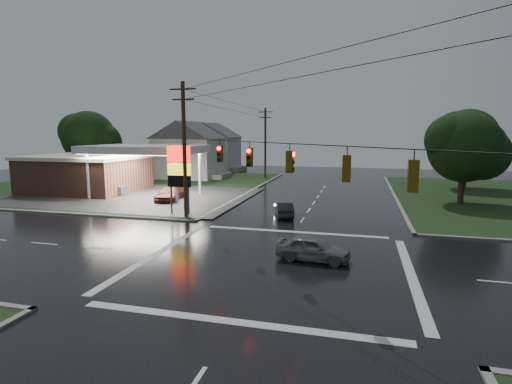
% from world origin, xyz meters
% --- Properties ---
extents(ground, '(120.00, 120.00, 0.00)m').
position_xyz_m(ground, '(0.00, 0.00, 0.00)').
color(ground, black).
rests_on(ground, ground).
extents(grass_nw, '(36.00, 36.00, 0.08)m').
position_xyz_m(grass_nw, '(-26.00, 26.00, 0.04)').
color(grass_nw, black).
rests_on(grass_nw, ground).
extents(gas_station, '(26.20, 18.00, 5.60)m').
position_xyz_m(gas_station, '(-25.68, 19.70, 2.55)').
color(gas_station, '#2D2D2D').
rests_on(gas_station, ground).
extents(pylon_sign, '(2.00, 0.35, 6.00)m').
position_xyz_m(pylon_sign, '(-10.50, 10.50, 4.01)').
color(pylon_sign, '#59595E').
rests_on(pylon_sign, ground).
extents(utility_pole_nw, '(2.20, 0.32, 11.00)m').
position_xyz_m(utility_pole_nw, '(-9.50, 9.50, 5.72)').
color(utility_pole_nw, '#382619').
rests_on(utility_pole_nw, ground).
extents(utility_pole_n, '(2.20, 0.32, 10.50)m').
position_xyz_m(utility_pole_n, '(-9.50, 38.00, 5.47)').
color(utility_pole_n, '#382619').
rests_on(utility_pole_n, ground).
extents(traffic_signals, '(26.87, 26.87, 1.47)m').
position_xyz_m(traffic_signals, '(0.02, -0.02, 6.48)').
color(traffic_signals, black).
rests_on(traffic_signals, ground).
extents(house_near, '(11.05, 8.48, 8.60)m').
position_xyz_m(house_near, '(-20.95, 36.00, 4.41)').
color(house_near, silver).
rests_on(house_near, ground).
extents(house_far, '(11.05, 8.48, 8.60)m').
position_xyz_m(house_far, '(-21.95, 48.00, 4.41)').
color(house_far, silver).
rests_on(house_far, ground).
extents(tree_nw_behind, '(8.93, 7.60, 10.00)m').
position_xyz_m(tree_nw_behind, '(-33.84, 29.99, 6.18)').
color(tree_nw_behind, black).
rests_on(tree_nw_behind, ground).
extents(tree_ne_near, '(7.99, 6.80, 8.98)m').
position_xyz_m(tree_ne_near, '(14.14, 21.99, 5.56)').
color(tree_ne_near, black).
rests_on(tree_ne_near, ground).
extents(tree_ne_far, '(8.46, 7.20, 9.80)m').
position_xyz_m(tree_ne_far, '(17.15, 33.99, 6.18)').
color(tree_ne_far, black).
rests_on(tree_ne_far, ground).
extents(car_north, '(2.31, 4.02, 1.25)m').
position_xyz_m(car_north, '(-1.68, 11.87, 0.63)').
color(car_north, '#21242A').
rests_on(car_north, ground).
extents(car_crossing, '(4.24, 2.09, 1.39)m').
position_xyz_m(car_crossing, '(2.00, 0.98, 0.70)').
color(car_crossing, slate).
rests_on(car_crossing, ground).
extents(car_pump, '(2.77, 5.29, 1.46)m').
position_xyz_m(car_pump, '(-14.46, 16.49, 0.73)').
color(car_pump, '#4D1C11').
rests_on(car_pump, ground).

